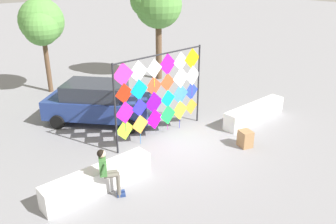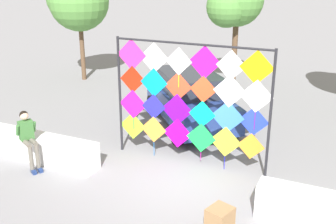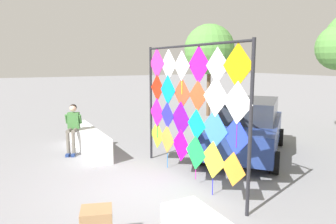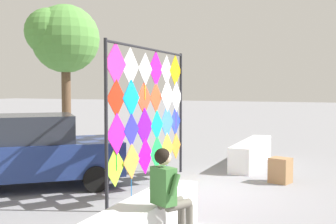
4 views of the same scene
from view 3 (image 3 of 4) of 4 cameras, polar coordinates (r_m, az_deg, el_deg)
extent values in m
plane|color=gray|center=(7.46, -4.08, -14.02)|extent=(120.00, 120.00, 0.00)
cube|color=white|center=(10.78, -14.27, -4.95)|extent=(3.50, 0.60, 0.74)
cylinder|color=#232328|center=(9.45, -3.12, 1.44)|extent=(0.07, 0.07, 3.35)
cylinder|color=#232328|center=(6.00, 14.68, -3.24)|extent=(0.07, 0.07, 3.35)
cylinder|color=#232328|center=(7.54, 3.90, 11.90)|extent=(4.21, 0.15, 0.06)
cube|color=#A6F42D|center=(9.28, -1.98, -4.14)|extent=(0.81, 0.03, 0.81)
cube|color=orange|center=(8.68, -0.16, -4.96)|extent=(0.78, 0.03, 0.78)
cylinder|color=blue|center=(8.85, -0.10, -8.73)|extent=(0.02, 0.02, 0.42)
cube|color=#EC09DB|center=(8.08, 2.35, -6.04)|extent=(0.84, 0.03, 0.84)
cube|color=#1AEF4D|center=(7.53, 5.03, -7.32)|extent=(0.83, 0.03, 0.83)
cylinder|color=#E516B4|center=(7.70, 5.04, -11.17)|extent=(0.02, 0.02, 0.25)
cube|color=yellow|center=(7.01, 8.12, -8.58)|extent=(0.85, 0.03, 0.85)
cylinder|color=#1618E5|center=(7.24, 8.07, -13.54)|extent=(0.02, 0.02, 0.47)
cube|color=orange|center=(6.52, 11.72, -10.13)|extent=(0.72, 0.03, 0.72)
cube|color=#EE17AC|center=(9.11, -2.02, -0.11)|extent=(0.85, 0.03, 0.85)
cylinder|color=#16E556|center=(9.22, -1.95, -3.69)|extent=(0.02, 0.02, 0.32)
cube|color=#2524F3|center=(8.54, -0.13, -0.58)|extent=(0.72, 0.03, 0.72)
cube|color=#640AD4|center=(7.95, 2.31, -1.29)|extent=(0.89, 0.03, 0.89)
cube|color=#08EC98|center=(7.36, 5.16, -2.28)|extent=(0.73, 0.03, 0.73)
cube|color=#3678ED|center=(6.82, 8.41, -3.08)|extent=(0.89, 0.03, 0.89)
cube|color=#243DEF|center=(6.33, 12.20, -4.34)|extent=(0.78, 0.03, 0.78)
cylinder|color=yellow|center=(6.48, 12.11, -8.88)|extent=(0.02, 0.02, 0.28)
cube|color=red|center=(9.02, -1.98, 4.41)|extent=(0.77, 0.03, 0.77)
cylinder|color=#16CFE5|center=(9.09, -1.90, 0.66)|extent=(0.02, 0.02, 0.42)
cube|color=#0788D8|center=(8.44, -0.04, 4.01)|extent=(0.80, 0.03, 0.80)
cylinder|color=orange|center=(8.52, 0.02, -0.07)|extent=(0.02, 0.02, 0.42)
cube|color=#F13B21|center=(7.86, 2.53, 3.38)|extent=(0.77, 0.03, 0.77)
cylinder|color=#16CBE5|center=(7.94, 2.56, -0.72)|extent=(0.02, 0.02, 0.37)
cube|color=#EC3E1E|center=(7.28, 5.41, 2.93)|extent=(0.73, 0.03, 0.73)
cube|color=white|center=(6.70, 8.61, 2.71)|extent=(0.85, 0.03, 0.85)
cylinder|color=yellow|center=(6.80, 8.55, -2.70)|extent=(0.02, 0.02, 0.44)
cube|color=white|center=(6.19, 12.44, 1.63)|extent=(0.84, 0.03, 0.84)
cylinder|color=#8416E5|center=(6.31, 12.31, -4.27)|extent=(0.02, 0.02, 0.47)
cube|color=#E92EA0|center=(9.00, -2.02, 8.76)|extent=(0.88, 0.03, 0.88)
cube|color=white|center=(8.42, 0.10, 8.55)|extent=(0.83, 0.03, 0.83)
cylinder|color=#E516BE|center=(8.45, 0.15, 4.30)|extent=(0.02, 0.02, 0.42)
cube|color=white|center=(7.79, 2.49, 8.35)|extent=(0.74, 0.03, 0.74)
cylinder|color=yellow|center=(7.82, 2.53, 4.43)|extent=(0.02, 0.02, 0.33)
cube|color=#DF16B7|center=(7.23, 5.56, 8.50)|extent=(0.87, 0.03, 0.87)
cube|color=white|center=(6.67, 8.89, 8.28)|extent=(0.77, 0.03, 0.77)
cylinder|color=#E516BB|center=(6.71, 8.83, 3.24)|extent=(0.02, 0.02, 0.41)
cube|color=#F3B10D|center=(6.18, 12.48, 8.20)|extent=(0.87, 0.03, 0.87)
cylinder|color=blue|center=(6.23, 12.34, 2.03)|extent=(0.02, 0.02, 0.47)
cylinder|color=#666056|center=(10.40, -17.62, -5.60)|extent=(0.11, 0.11, 0.74)
cylinder|color=#666056|center=(10.50, -17.39, -3.22)|extent=(0.42, 0.30, 0.13)
cube|color=navy|center=(10.43, -17.63, -7.41)|extent=(0.26, 0.20, 0.09)
cylinder|color=#666056|center=(10.35, -16.72, -5.63)|extent=(0.11, 0.11, 0.74)
cylinder|color=#666056|center=(10.45, -16.50, -3.24)|extent=(0.42, 0.30, 0.13)
cube|color=navy|center=(10.38, -16.73, -7.44)|extent=(0.26, 0.20, 0.09)
cube|color=#3D7538|center=(10.61, -16.70, -1.47)|extent=(0.34, 0.41, 0.52)
sphere|color=#DBB293|center=(10.55, -16.80, 0.67)|extent=(0.22, 0.22, 0.22)
sphere|color=black|center=(10.56, -16.77, 0.76)|extent=(0.22, 0.22, 0.22)
cylinder|color=#3D7538|center=(10.65, -17.88, -1.22)|extent=(0.19, 0.15, 0.31)
cylinder|color=#3D7538|center=(10.52, -15.59, -1.23)|extent=(0.19, 0.15, 0.31)
cube|color=navy|center=(10.32, 13.96, -3.65)|extent=(4.40, 4.67, 0.80)
cube|color=#282D38|center=(10.35, 14.23, 0.44)|extent=(2.93, 3.02, 0.64)
cylinder|color=black|center=(8.87, 18.75, -8.64)|extent=(0.57, 0.61, 0.60)
cylinder|color=black|center=(9.14, 6.49, -7.68)|extent=(0.57, 0.61, 0.60)
cylinder|color=black|center=(11.83, 19.54, -4.30)|extent=(0.57, 0.61, 0.60)
cylinder|color=black|center=(12.03, 10.32, -3.70)|extent=(0.57, 0.61, 0.60)
cylinder|color=brown|center=(17.33, 7.34, 3.90)|extent=(0.21, 0.21, 2.80)
sphere|color=#569342|center=(17.28, 7.49, 11.18)|extent=(2.67, 2.67, 2.67)
sphere|color=#569342|center=(17.63, 5.99, 11.48)|extent=(1.77, 1.77, 1.77)
sphere|color=#569342|center=(18.09, 7.85, 10.05)|extent=(1.42, 1.42, 1.42)
camera|label=1|loc=(15.87, -50.78, 18.09)|focal=37.15mm
camera|label=2|loc=(6.68, -95.81, 19.57)|focal=44.24mm
camera|label=4|loc=(15.69, -29.29, 6.08)|focal=46.28mm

